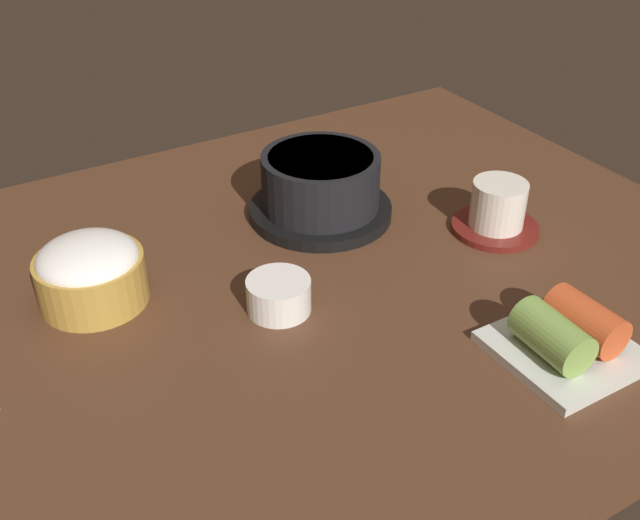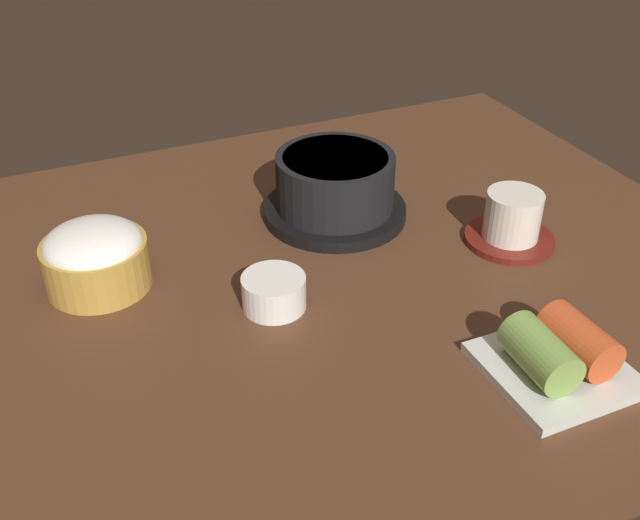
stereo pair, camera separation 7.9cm
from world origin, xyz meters
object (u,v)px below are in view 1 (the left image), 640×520
banchan_cup_center (279,294)px  kimchi_plate (567,336)px  rice_bowl (90,271)px  stone_pot (321,187)px  tea_cup_with_saucer (497,210)px

banchan_cup_center → kimchi_plate: kimchi_plate is taller
rice_bowl → kimchi_plate: (35.34, -31.07, -1.46)cm
stone_pot → kimchi_plate: stone_pot is taller
stone_pot → rice_bowl: bearing=-173.8°
stone_pot → banchan_cup_center: stone_pot is taller
rice_bowl → tea_cup_with_saucer: (45.11, -10.59, -0.76)cm
tea_cup_with_saucer → rice_bowl: bearing=166.8°
rice_bowl → banchan_cup_center: rice_bowl is taller
banchan_cup_center → tea_cup_with_saucer: bearing=1.1°
rice_bowl → tea_cup_with_saucer: rice_bowl is taller
tea_cup_with_saucer → banchan_cup_center: bearing=-178.9°
tea_cup_with_saucer → banchan_cup_center: size_ratio=1.57×
rice_bowl → kimchi_plate: size_ratio=0.90×
rice_bowl → tea_cup_with_saucer: size_ratio=1.07×
banchan_cup_center → stone_pot: bearing=46.7°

